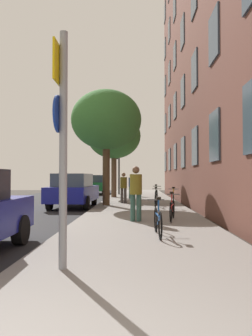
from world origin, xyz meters
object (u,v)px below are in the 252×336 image
Objects in this scene: tree_near at (106,120)px; car_1 at (73,190)px; pedestrian_1 at (124,186)px; sign_post at (62,132)px; bicycle_0 at (158,221)px; bicycle_1 at (172,209)px; tree_far at (114,136)px; bicycle_2 at (173,201)px; car_2 at (95,184)px; pedestrian_2 at (131,184)px; bicycle_4 at (156,196)px; bicycle_3 at (156,199)px; pedestrian_0 at (136,190)px; traffic_light at (118,163)px.

car_1 is at bearing -176.22° from tree_near.
pedestrian_1 is 2.80m from car_1.
tree_near is at bearing 91.68° from sign_post.
bicycle_0 is 2.88m from bicycle_1.
tree_far is 3.28× the size of bicycle_2.
sign_post is 0.81× the size of car_2.
tree_far is at bearing 129.90° from pedestrian_2.
bicycle_4 is at bearing 91.08° from bicycle_1.
tree_far is 3.67× the size of pedestrian_2.
car_2 is (-4.41, 13.52, 0.37)m from bicycle_3.
bicycle_2 is at bearing 82.91° from bicycle_1.
pedestrian_0 is at bearing -113.95° from bicycle_2.
bicycle_1 is at bearing -87.32° from bicycle_3.
tree_near is 6.52m from tree_far.
pedestrian_2 is at bearing 87.13° from sign_post.
pedestrian_0 is 7.25m from pedestrian_1.
pedestrian_0 reaches higher than car_2.
bicycle_2 is 5.07m from car_1.
traffic_light reaches higher than car_1.
sign_post is at bearing -80.29° from car_1.
sign_post reaches higher than bicycle_3.
pedestrian_0 is 18.83m from car_2.
bicycle_2 is 15.87m from car_2.
traffic_light reaches higher than pedestrian_0.
bicycle_4 is 4.12m from car_1.
pedestrian_2 is at bearing 93.41° from bicycle_0.
pedestrian_1 is 0.37× the size of car_1.
traffic_light is 15.93m from bicycle_1.
sign_post is 3.65m from bicycle_0.
pedestrian_2 reaches higher than bicycle_1.
pedestrian_0 is 0.39× the size of car_1.
car_2 is (-4.52, 11.94, 0.34)m from bicycle_4.
pedestrian_1 reaches higher than bicycle_0.
pedestrian_2 is at bearing 97.66° from bicycle_1.
traffic_light reaches higher than pedestrian_1.
tree_near is at bearing -102.62° from pedestrian_2.
pedestrian_1 reaches higher than bicycle_1.
pedestrian_1 is at bearing -84.84° from traffic_light.
bicycle_3 is (2.02, 10.32, -1.68)m from sign_post.
pedestrian_2 is at bearing -50.10° from tree_far.
tree_near is 3.29× the size of bicycle_3.
pedestrian_0 is at bearing -166.01° from bicycle_1.
tree_far is at bearing 113.47° from bicycle_4.
pedestrian_2 is (-1.82, 7.46, 0.51)m from bicycle_2.
car_2 is (-3.50, 18.50, -0.24)m from pedestrian_0.
sign_post is 11.29m from car_1.
pedestrian_2 is at bearing 91.53° from pedestrian_0.
sign_post is at bearing -119.82° from bicycle_0.
sign_post reaches higher than car_2.
sign_post is 12.20m from bicycle_4.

